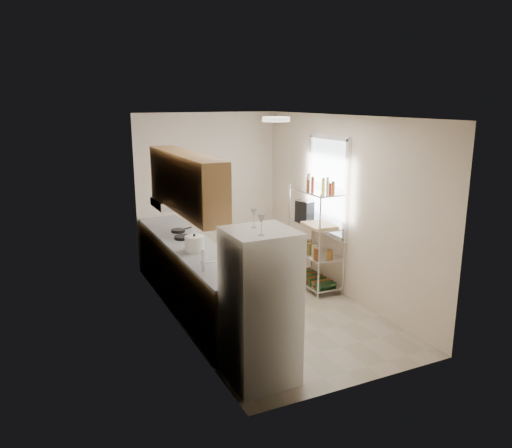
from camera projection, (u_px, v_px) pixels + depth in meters
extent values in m
cube|color=#AD9F8C|center=(264.00, 306.00, 6.99)|extent=(2.50, 4.40, 0.01)
cube|color=white|center=(265.00, 116.00, 6.36)|extent=(2.50, 4.40, 0.01)
cube|color=#EFDCC7|center=(208.00, 189.00, 8.60)|extent=(2.50, 0.01, 2.60)
cube|color=#EFDCC7|center=(368.00, 262.00, 4.74)|extent=(2.50, 0.01, 2.60)
cube|color=#EFDCC7|center=(174.00, 225.00, 6.15)|extent=(0.01, 4.40, 2.60)
cube|color=#EFDCC7|center=(343.00, 207.00, 7.20)|extent=(0.01, 4.40, 2.60)
cube|color=#AE7C4A|center=(191.00, 276.00, 6.89)|extent=(0.60, 3.48, 0.86)
cube|color=gray|center=(191.00, 245.00, 6.78)|extent=(0.63, 3.51, 0.04)
cube|color=#B7BABC|center=(219.00, 271.00, 5.77)|extent=(0.52, 0.44, 0.04)
cube|color=#B7BABC|center=(181.00, 246.00, 8.19)|extent=(0.01, 0.55, 0.72)
cube|color=#AE7C4A|center=(185.00, 182.00, 6.20)|extent=(0.33, 2.20, 0.72)
cube|color=#B7BABC|center=(173.00, 203.00, 7.02)|extent=(0.50, 0.60, 0.12)
cube|color=white|center=(328.00, 186.00, 7.43)|extent=(0.06, 1.00, 1.46)
cube|color=silver|center=(314.00, 281.00, 7.65)|extent=(0.45, 0.90, 0.02)
cube|color=silver|center=(315.00, 253.00, 7.54)|extent=(0.45, 0.90, 0.02)
cube|color=silver|center=(316.00, 224.00, 7.43)|extent=(0.45, 0.90, 0.02)
cube|color=silver|center=(317.00, 191.00, 7.31)|extent=(0.45, 0.90, 0.02)
cylinder|color=silver|center=(319.00, 248.00, 7.01)|extent=(0.02, 0.02, 1.55)
cylinder|color=silver|center=(289.00, 233.00, 7.78)|extent=(0.02, 0.02, 1.55)
cylinder|color=silver|center=(344.00, 244.00, 7.19)|extent=(0.02, 0.02, 1.55)
cylinder|color=silver|center=(312.00, 230.00, 7.95)|extent=(0.02, 0.02, 1.55)
cylinder|color=white|center=(276.00, 119.00, 6.10)|extent=(0.34, 0.34, 0.05)
cube|color=white|center=(260.00, 307.00, 4.99)|extent=(0.65, 0.65, 1.59)
cylinder|color=silver|center=(195.00, 244.00, 6.42)|extent=(0.25, 0.25, 0.20)
cylinder|color=black|center=(183.00, 237.00, 7.01)|extent=(0.27, 0.27, 0.04)
cylinder|color=black|center=(178.00, 231.00, 7.36)|extent=(0.27, 0.27, 0.04)
cube|color=tan|center=(319.00, 225.00, 7.26)|extent=(0.42, 0.53, 0.03)
cube|color=black|center=(305.00, 209.00, 7.67)|extent=(0.23, 0.29, 0.30)
cube|color=maroon|center=(301.00, 242.00, 7.78)|extent=(0.12, 0.16, 0.17)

